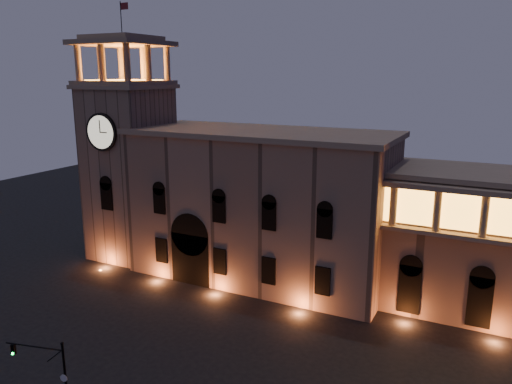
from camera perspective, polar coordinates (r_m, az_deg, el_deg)
ground at (r=43.85m, az=-10.62°, el=-19.73°), size 160.00×160.00×0.00m
government_building at (r=58.55m, az=0.39°, el=-1.53°), size 30.80×12.80×17.60m
clock_tower at (r=67.07m, az=-14.26°, el=3.22°), size 9.80×9.80×32.40m
traffic_light at (r=38.95m, az=-21.93°, el=-19.34°), size 4.54×1.34×6.37m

